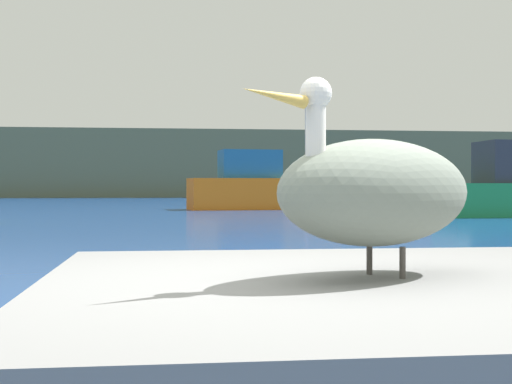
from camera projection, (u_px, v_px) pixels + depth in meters
hillside_backdrop at (172, 165)px, 77.13m from camera, size 140.00×15.99×6.67m
pier_dock at (377, 347)px, 3.49m from camera, size 3.23×3.17×0.68m
pelican at (376, 191)px, 3.48m from camera, size 1.39×1.15×0.93m
fishing_boat_orange at (261, 188)px, 34.64m from camera, size 7.38×3.15×5.31m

